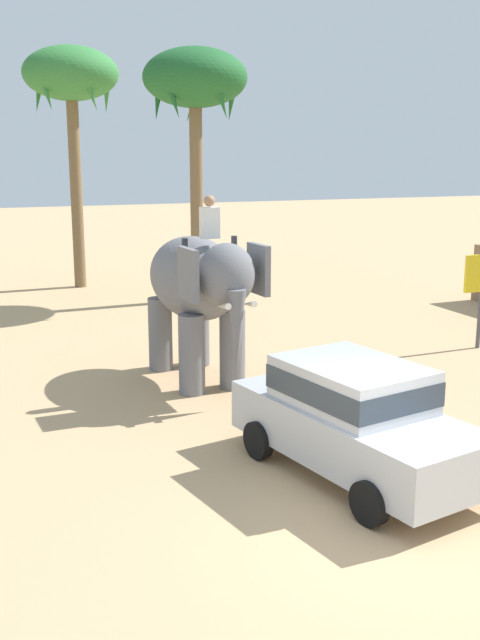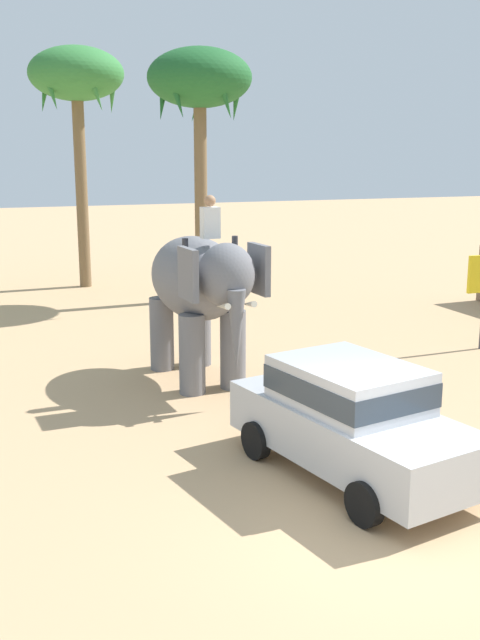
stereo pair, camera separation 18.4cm
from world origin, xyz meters
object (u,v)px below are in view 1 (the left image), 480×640
(car_sedan_foreground, at_px, (354,415))
(palm_tree_near_hut, at_px, (71,81))
(elephant_with_mahout, at_px, (199,287))
(palm_tree_left_of_road, at_px, (195,85))

(car_sedan_foreground, height_order, palm_tree_near_hut, palm_tree_near_hut)
(elephant_with_mahout, xyz_separation_m, palm_tree_near_hut, (-0.34, 12.24, 5.03))
(palm_tree_near_hut, xyz_separation_m, palm_tree_left_of_road, (3.10, -3.87, -0.34))
(palm_tree_near_hut, distance_m, palm_tree_left_of_road, 4.97)
(car_sedan_foreground, bearing_deg, palm_tree_left_of_road, 81.08)
(palm_tree_near_hut, height_order, palm_tree_left_of_road, palm_tree_near_hut)
(car_sedan_foreground, relative_size, elephant_with_mahout, 1.11)
(car_sedan_foreground, bearing_deg, elephant_with_mahout, 96.81)
(car_sedan_foreground, relative_size, palm_tree_left_of_road, 0.56)
(elephant_with_mahout, distance_m, palm_tree_left_of_road, 9.98)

